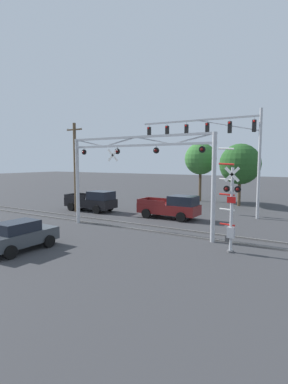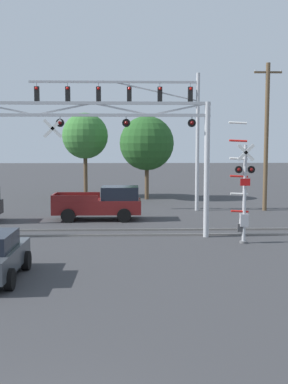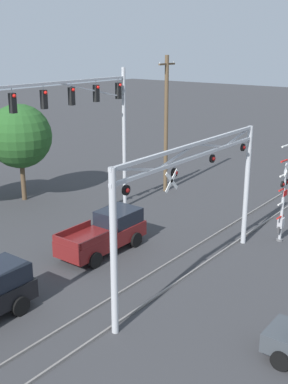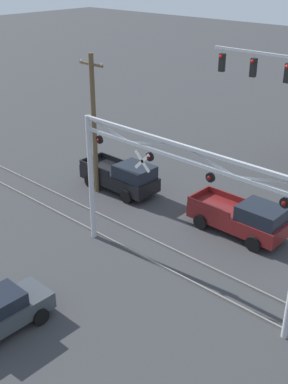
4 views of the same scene
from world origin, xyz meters
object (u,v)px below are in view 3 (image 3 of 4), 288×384
object	(u,v)px
pickup_truck_lead	(106,233)
crossing_signal_mast	(282,204)
utility_pole_right	(166,124)
traffic_signal_span	(89,114)
background_tree_beyond_span	(20,136)
crossing_gantry	(193,190)

from	to	relation	value
pickup_truck_lead	crossing_signal_mast	bearing A→B (deg)	-45.32
utility_pole_right	crossing_signal_mast	bearing A→B (deg)	-110.62
pickup_truck_lead	traffic_signal_span	bearing A→B (deg)	51.95
traffic_signal_span	background_tree_beyond_span	xyz separation A→B (m)	(0.03, 6.48, -2.04)
crossing_gantry	traffic_signal_span	size ratio (longest dim) A/B	0.99
crossing_signal_mast	traffic_signal_span	size ratio (longest dim) A/B	0.49
utility_pole_right	pickup_truck_lead	bearing A→B (deg)	-161.07
crossing_gantry	utility_pole_right	xyz separation A→B (m)	(10.65, 8.89, 0.67)
utility_pole_right	background_tree_beyond_span	bearing A→B (deg)	139.17
crossing_gantry	background_tree_beyond_span	distance (m)	15.76
traffic_signal_span	pickup_truck_lead	xyz separation A→B (m)	(-2.91, -3.72, -5.49)
pickup_truck_lead	background_tree_beyond_span	size ratio (longest dim) A/B	0.77
pickup_truck_lead	utility_pole_right	distance (m)	11.85
crossing_signal_mast	background_tree_beyond_span	world-z (taller)	background_tree_beyond_span
traffic_signal_span	utility_pole_right	size ratio (longest dim) A/B	1.15
pickup_truck_lead	utility_pole_right	bearing A→B (deg)	18.93
crossing_gantry	utility_pole_right	size ratio (longest dim) A/B	1.13
utility_pole_right	background_tree_beyond_span	world-z (taller)	utility_pole_right
pickup_truck_lead	crossing_gantry	bearing A→B (deg)	-90.99
crossing_signal_mast	traffic_signal_span	xyz separation A→B (m)	(-3.75, 10.45, 4.31)
crossing_signal_mast	utility_pole_right	bearing A→B (deg)	69.38
crossing_signal_mast	traffic_signal_span	world-z (taller)	traffic_signal_span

